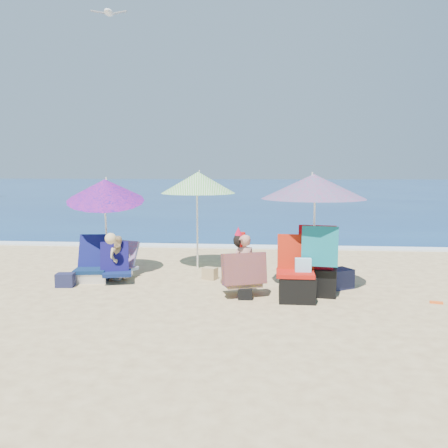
# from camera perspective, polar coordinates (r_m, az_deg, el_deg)

# --- Properties ---
(ground) EXTENTS (120.00, 120.00, 0.00)m
(ground) POSITION_cam_1_polar(r_m,az_deg,el_deg) (7.63, 1.59, -9.13)
(ground) COLOR #D8BC84
(ground) RESTS_ON ground
(sea) EXTENTS (120.00, 80.00, 0.12)m
(sea) POSITION_cam_1_polar(r_m,az_deg,el_deg) (52.38, 4.66, 4.33)
(sea) COLOR navy
(sea) RESTS_ON ground
(foam) EXTENTS (120.00, 0.50, 0.04)m
(foam) POSITION_cam_1_polar(r_m,az_deg,el_deg) (12.61, 3.03, -2.73)
(foam) COLOR white
(foam) RESTS_ON ground
(umbrella_turquoise) EXTENTS (2.29, 2.29, 2.02)m
(umbrella_turquoise) POSITION_cam_1_polar(r_m,az_deg,el_deg) (8.12, 10.69, 4.43)
(umbrella_turquoise) COLOR white
(umbrella_turquoise) RESTS_ON ground
(umbrella_striped) EXTENTS (1.74, 1.74, 2.04)m
(umbrella_striped) POSITION_cam_1_polar(r_m,az_deg,el_deg) (9.82, -3.11, 4.96)
(umbrella_striped) COLOR white
(umbrella_striped) RESTS_ON ground
(umbrella_blue) EXTENTS (1.81, 1.86, 2.03)m
(umbrella_blue) POSITION_cam_1_polar(r_m,az_deg,el_deg) (9.47, -14.02, 3.97)
(umbrella_blue) COLOR white
(umbrella_blue) RESTS_ON ground
(furled_umbrella) EXTENTS (0.19, 0.33, 1.17)m
(furled_umbrella) POSITION_cam_1_polar(r_m,az_deg,el_deg) (7.67, 2.13, -4.12)
(furled_umbrella) COLOR red
(furled_umbrella) RESTS_ON ground
(chair_navy) EXTENTS (0.69, 0.81, 0.82)m
(chair_navy) POSITION_cam_1_polar(r_m,az_deg,el_deg) (9.26, -15.47, -5.16)
(chair_navy) COLOR #0C2244
(chair_navy) RESTS_ON ground
(chair_rainbow) EXTENTS (0.72, 0.73, 0.67)m
(chair_rainbow) POSITION_cam_1_polar(r_m,az_deg,el_deg) (9.42, -12.38, -5.13)
(chair_rainbow) COLOR #E3505F
(chair_rainbow) RESTS_ON ground
(camp_chair_left) EXTENTS (0.61, 0.60, 1.02)m
(camp_chair_left) POSITION_cam_1_polar(r_m,az_deg,el_deg) (7.65, 8.68, -6.79)
(camp_chair_left) COLOR #B3150C
(camp_chair_left) RESTS_ON ground
(camp_chair_right) EXTENTS (0.76, 0.95, 1.18)m
(camp_chair_right) POSITION_cam_1_polar(r_m,az_deg,el_deg) (8.03, 11.06, -5.33)
(camp_chair_right) COLOR maroon
(camp_chair_right) RESTS_ON ground
(person_center) EXTENTS (0.78, 0.72, 1.04)m
(person_center) POSITION_cam_1_polar(r_m,az_deg,el_deg) (7.71, 2.34, -5.11)
(person_center) COLOR tan
(person_center) RESTS_ON ground
(person_left) EXTENTS (0.69, 0.69, 0.94)m
(person_left) POSITION_cam_1_polar(r_m,az_deg,el_deg) (9.01, -12.58, -4.06)
(person_left) COLOR tan
(person_left) RESTS_ON ground
(bag_navy_a) EXTENTS (0.33, 0.26, 0.24)m
(bag_navy_a) POSITION_cam_1_polar(r_m,az_deg,el_deg) (8.91, -18.46, -6.38)
(bag_navy_a) COLOR #1B1E3C
(bag_navy_a) RESTS_ON ground
(bag_tan) EXTENTS (0.31, 0.27, 0.22)m
(bag_tan) POSITION_cam_1_polar(r_m,az_deg,el_deg) (9.02, -1.70, -5.93)
(bag_tan) COLOR tan
(bag_tan) RESTS_ON ground
(bag_navy_b) EXTENTS (0.56, 0.53, 0.34)m
(bag_navy_b) POSITION_cam_1_polar(r_m,az_deg,el_deg) (8.57, 13.52, -6.38)
(bag_navy_b) COLOR #1A1E3A
(bag_navy_b) RESTS_ON ground
(bag_black_b) EXTENTS (0.23, 0.17, 0.18)m
(bag_black_b) POSITION_cam_1_polar(r_m,az_deg,el_deg) (7.69, 2.55, -8.35)
(bag_black_b) COLOR black
(bag_black_b) RESTS_ON ground
(orange_item) EXTENTS (0.21, 0.14, 0.03)m
(orange_item) POSITION_cam_1_polar(r_m,az_deg,el_deg) (8.16, 24.08, -8.57)
(orange_item) COLOR #FF5B1A
(orange_item) RESTS_ON ground
(seagull) EXTENTS (0.75, 0.35, 0.13)m
(seagull) POSITION_cam_1_polar(r_m,az_deg,el_deg) (11.04, -13.63, 23.39)
(seagull) COLOR silver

